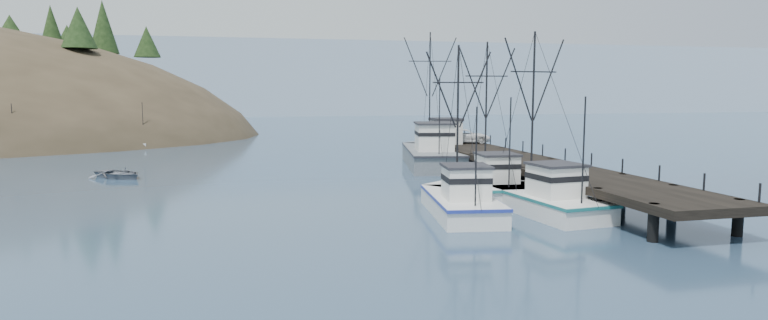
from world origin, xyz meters
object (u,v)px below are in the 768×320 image
Objects in this scene: pier_shed at (446,131)px; trawler_near at (540,199)px; trawler_mid at (460,201)px; pickup_truck at (466,136)px; work_vessel at (431,154)px; pier at (523,163)px; trawler_far at (489,184)px; motorboat at (119,178)px.

trawler_near is at bearing -96.27° from pier_shed.
trawler_mid is (-5.31, 0.39, -0.00)m from trawler_near.
work_vessel is at bearing 137.04° from pickup_truck.
pier is at bearing 68.81° from trawler_near.
trawler_far reaches higher than trawler_mid.
motorboat is at bearing 150.75° from trawler_far.
trawler_far is at bearing 97.20° from trawler_near.
work_vessel is 29.87m from motorboat.
trawler_near reaches higher than trawler_mid.
work_vessel is (-4.00, 12.67, -0.46)m from pier.
pier is 12.34m from trawler_near.
trawler_far is at bearing -135.26° from pier.
motorboat is at bearing 142.81° from trawler_near.
pier is 15.53m from pier_shed.
pier is 14.80m from trawler_mid.
trawler_mid is at bearing -107.35° from pier_shed.
trawler_near is (-4.45, -11.48, -0.87)m from pier.
trawler_far is 21.86m from pickup_truck.
pickup_truck is at bearing 7.16° from pier_shed.
trawler_far reaches higher than pier_shed.
motorboat is (-34.76, -4.88, -2.75)m from pickup_truck.
trawler_near is 6.33m from trawler_far.
trawler_mid is 24.45m from work_vessel.
trawler_far is 3.65× the size of pier_shed.
trawler_far is (-5.24, -5.20, -0.87)m from pier.
trawler_far is at bearing 52.52° from trawler_mid.
motorboat is at bearing -171.93° from pier_shed.
work_vessel reaches higher than trawler_near.
motorboat is (-24.03, 21.88, -0.82)m from trawler_mid.
trawler_near reaches higher than trawler_far.
trawler_mid is (-9.76, -11.09, -0.87)m from pier.
trawler_far is 2.15× the size of pickup_truck.
work_vessel is at bearing 88.94° from trawler_near.
work_vessel reaches higher than pier_shed.
trawler_near reaches higher than motorboat.
pickup_truck is at bearing 86.47° from pier.
pier_shed is (2.50, 2.69, 2.19)m from work_vessel.
trawler_near is 1.02× the size of trawler_far.
pier_shed is (2.95, 26.84, 2.60)m from trawler_near.
pier_shed is (3.74, 20.56, 2.60)m from trawler_far.
trawler_mid reaches higher than pier.
pier is 13.30m from work_vessel.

